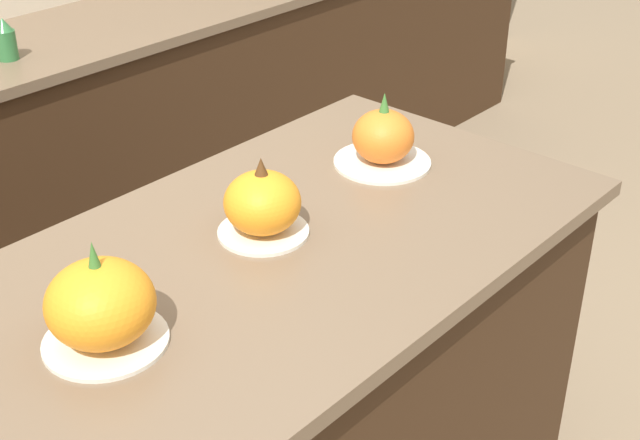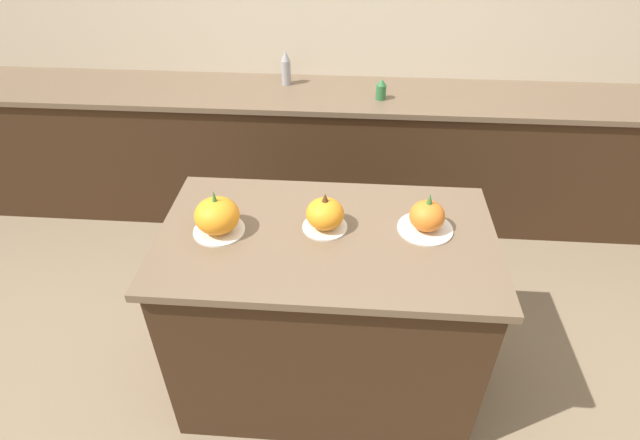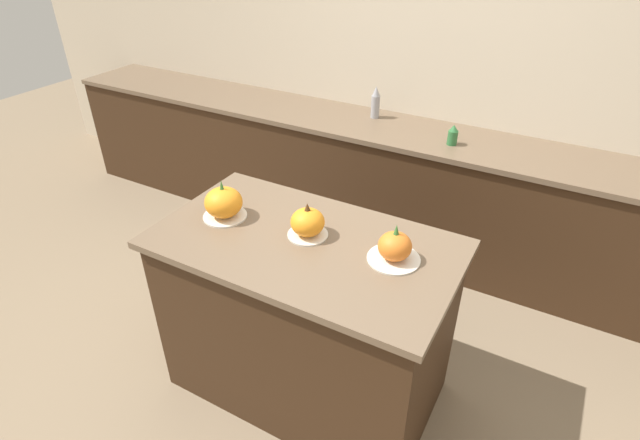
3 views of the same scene
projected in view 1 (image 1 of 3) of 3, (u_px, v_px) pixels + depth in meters
name	position (u px, v px, depth m)	size (l,w,h in m)	color
kitchen_island	(288.00, 419.00, 2.02)	(1.38, 0.79, 0.95)	#382314
pumpkin_cake_left	(101.00, 306.00, 1.45)	(0.21, 0.21, 0.20)	silver
pumpkin_cake_center	(262.00, 205.00, 1.77)	(0.19, 0.19, 0.17)	silver
pumpkin_cake_right	(383.00, 140.00, 2.05)	(0.23, 0.23, 0.18)	silver
bottle_short	(6.00, 40.00, 2.75)	(0.06, 0.06, 0.13)	#2D6B38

